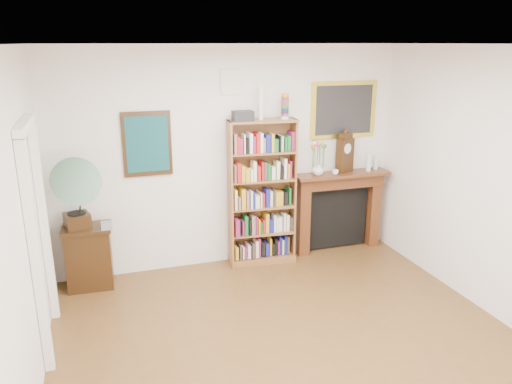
% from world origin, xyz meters
% --- Properties ---
extents(room, '(4.51, 5.01, 2.81)m').
position_xyz_m(room, '(0.00, 0.00, 1.40)').
color(room, brown).
rests_on(room, ground).
extents(door_casing, '(0.08, 1.02, 2.17)m').
position_xyz_m(door_casing, '(-2.21, 1.20, 1.26)').
color(door_casing, white).
rests_on(door_casing, left_wall).
extents(teal_poster, '(0.58, 0.04, 0.78)m').
position_xyz_m(teal_poster, '(-1.05, 2.48, 1.65)').
color(teal_poster, black).
rests_on(teal_poster, back_wall).
extents(small_picture, '(0.26, 0.04, 0.30)m').
position_xyz_m(small_picture, '(0.00, 2.48, 2.35)').
color(small_picture, white).
rests_on(small_picture, back_wall).
extents(gilt_painting, '(0.95, 0.04, 0.75)m').
position_xyz_m(gilt_painting, '(1.55, 2.48, 1.95)').
color(gilt_painting, gold).
rests_on(gilt_painting, back_wall).
extents(bookshelf, '(0.90, 0.39, 2.18)m').
position_xyz_m(bookshelf, '(0.35, 2.32, 1.06)').
color(bookshelf, brown).
rests_on(bookshelf, floor).
extents(side_cabinet, '(0.58, 0.43, 0.76)m').
position_xyz_m(side_cabinet, '(-1.83, 2.28, 0.38)').
color(side_cabinet, black).
rests_on(side_cabinet, floor).
extents(fireplace, '(1.34, 0.35, 1.12)m').
position_xyz_m(fireplace, '(1.50, 2.40, 0.66)').
color(fireplace, '#472210').
rests_on(fireplace, floor).
extents(gramophone, '(0.68, 0.78, 0.88)m').
position_xyz_m(gramophone, '(-1.92, 2.15, 1.26)').
color(gramophone, black).
rests_on(gramophone, side_cabinet).
extents(cd_stack, '(0.12, 0.12, 0.08)m').
position_xyz_m(cd_stack, '(-1.60, 2.14, 0.80)').
color(cd_stack, '#ABACB7').
rests_on(cd_stack, side_cabinet).
extents(mantel_clock, '(0.26, 0.21, 0.54)m').
position_xyz_m(mantel_clock, '(1.55, 2.38, 1.38)').
color(mantel_clock, black).
rests_on(mantel_clock, fireplace).
extents(flower_vase, '(0.20, 0.20, 0.17)m').
position_xyz_m(flower_vase, '(1.14, 2.34, 1.20)').
color(flower_vase, silver).
rests_on(flower_vase, fireplace).
extents(teacup, '(0.10, 0.10, 0.07)m').
position_xyz_m(teacup, '(1.37, 2.28, 1.16)').
color(teacup, silver).
rests_on(teacup, fireplace).
extents(bottle_left, '(0.07, 0.07, 0.24)m').
position_xyz_m(bottle_left, '(1.89, 2.32, 1.24)').
color(bottle_left, silver).
rests_on(bottle_left, fireplace).
extents(bottle_right, '(0.06, 0.06, 0.20)m').
position_xyz_m(bottle_right, '(2.03, 2.37, 1.22)').
color(bottle_right, silver).
rests_on(bottle_right, fireplace).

